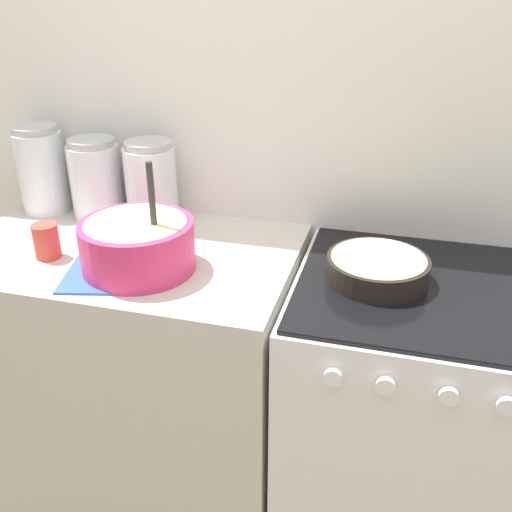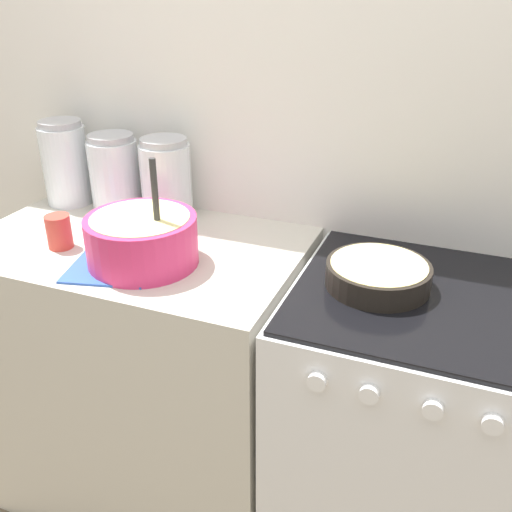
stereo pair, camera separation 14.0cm
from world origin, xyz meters
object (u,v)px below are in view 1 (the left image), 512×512
(mixing_bowl, at_px, (137,243))
(tin_can, at_px, (46,241))
(stove, at_px, (401,432))
(baking_pan, at_px, (377,268))
(storage_jar_middle, at_px, (96,184))
(storage_jar_right, at_px, (152,188))
(storage_jar_left, at_px, (43,175))

(mixing_bowl, height_order, tin_can, mixing_bowl)
(mixing_bowl, relative_size, tin_can, 3.09)
(stove, xyz_separation_m, baking_pan, (-0.11, 0.00, 0.50))
(storage_jar_middle, xyz_separation_m, storage_jar_right, (0.18, -0.00, 0.00))
(baking_pan, xyz_separation_m, storage_jar_left, (-1.04, 0.19, 0.08))
(stove, height_order, mixing_bowl, mixing_bowl)
(baking_pan, xyz_separation_m, tin_can, (-0.85, -0.10, 0.01))
(baking_pan, bearing_deg, storage_jar_middle, 167.22)
(mixing_bowl, xyz_separation_m, tin_can, (-0.26, -0.00, -0.03))
(storage_jar_middle, bearing_deg, baking_pan, -12.78)
(storage_jar_left, xyz_separation_m, tin_can, (0.19, -0.29, -0.07))
(storage_jar_right, distance_m, tin_can, 0.34)
(mixing_bowl, distance_m, tin_can, 0.26)
(storage_jar_left, bearing_deg, storage_jar_middle, -0.00)
(storage_jar_middle, xyz_separation_m, tin_can, (0.01, -0.29, -0.06))
(storage_jar_middle, distance_m, storage_jar_right, 0.18)
(storage_jar_left, distance_m, storage_jar_right, 0.36)
(storage_jar_left, height_order, storage_jar_middle, storage_jar_left)
(storage_jar_right, xyz_separation_m, tin_can, (-0.17, -0.29, -0.06))
(storage_jar_left, height_order, tin_can, storage_jar_left)
(mixing_bowl, distance_m, baking_pan, 0.59)
(storage_jar_middle, bearing_deg, mixing_bowl, -46.92)
(mixing_bowl, distance_m, storage_jar_middle, 0.40)
(baking_pan, bearing_deg, storage_jar_right, 163.94)
(baking_pan, height_order, storage_jar_middle, storage_jar_middle)
(stove, distance_m, tin_can, 1.09)
(storage_jar_middle, bearing_deg, tin_can, -87.70)
(mixing_bowl, distance_m, storage_jar_left, 0.54)
(baking_pan, height_order, tin_can, tin_can)
(stove, xyz_separation_m, storage_jar_middle, (-0.97, 0.20, 0.57))
(storage_jar_right, bearing_deg, baking_pan, -16.06)
(mixing_bowl, relative_size, storage_jar_middle, 1.18)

